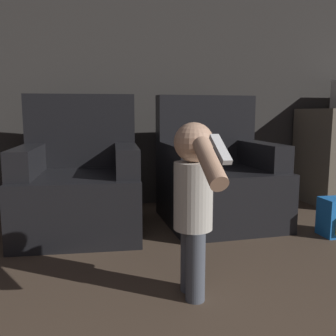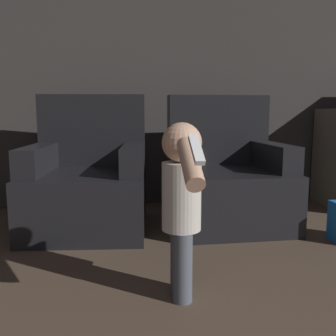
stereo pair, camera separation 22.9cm
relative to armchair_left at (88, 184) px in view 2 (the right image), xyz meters
The scene contains 4 objects.
wall_back 1.21m from the armchair_left, 79.00° to the left, with size 8.40×0.05×2.60m.
armchair_left is the anchor object (origin of this frame).
armchair_right 1.09m from the armchair_left, ahead, with size 0.88×0.89×1.03m.
person_toddler 1.31m from the armchair_left, 65.98° to the right, with size 0.19×0.58×0.84m.
Camera 2 is at (0.11, 0.90, 0.89)m, focal length 40.00 mm.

